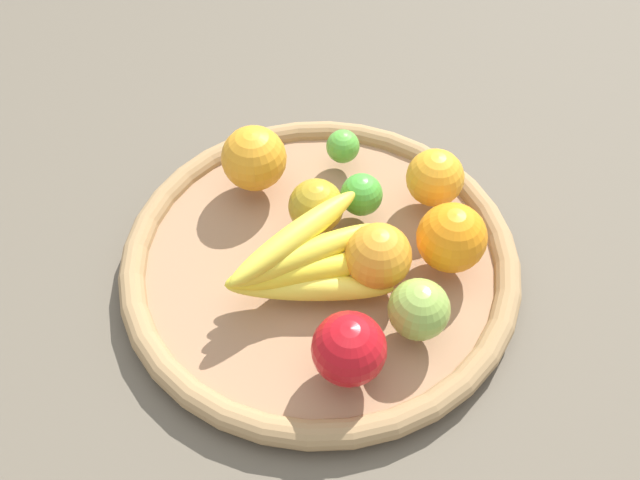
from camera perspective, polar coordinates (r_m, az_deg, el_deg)
ground_plane at (r=0.84m, az=0.00°, el=-2.37°), size 2.40×2.40×0.00m
basket at (r=0.83m, az=0.00°, el=-1.70°), size 0.47×0.47×0.04m
banana_bunch at (r=0.76m, az=-1.26°, el=-1.81°), size 0.19×0.14×0.07m
orange_2 at (r=0.77m, az=4.73°, el=-1.31°), size 0.10×0.10×0.07m
orange_3 at (r=0.86m, az=-5.35°, el=6.59°), size 0.11×0.11×0.08m
lime_1 at (r=0.84m, az=3.37°, el=3.68°), size 0.07×0.07×0.05m
lime_0 at (r=0.90m, az=1.86°, el=7.57°), size 0.06×0.06×0.04m
orange_0 at (r=0.86m, az=9.27°, el=4.98°), size 0.09×0.09×0.07m
apple_2 at (r=0.82m, az=-0.32°, el=2.74°), size 0.09×0.09×0.06m
orange_1 at (r=0.79m, az=10.58°, el=0.18°), size 0.11×0.11×0.08m
apple_1 at (r=0.74m, az=7.99°, el=-5.57°), size 0.08×0.08×0.07m
apple_0 at (r=0.70m, az=2.36°, el=-8.77°), size 0.10×0.10×0.08m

